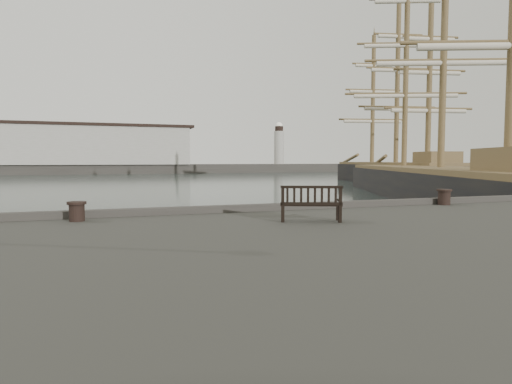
# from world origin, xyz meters

# --- Properties ---
(ground) EXTENTS (400.00, 400.00, 0.00)m
(ground) POSITION_xyz_m (0.00, 0.00, 0.00)
(ground) COLOR black
(ground) RESTS_ON ground
(breakwater) EXTENTS (140.00, 9.50, 12.20)m
(breakwater) POSITION_xyz_m (-4.56, 92.00, 4.30)
(breakwater) COLOR #383530
(breakwater) RESTS_ON ground
(bench) EXTENTS (1.44, 0.95, 0.78)m
(bench) POSITION_xyz_m (-0.57, -2.55, 1.81)
(bench) COLOR black
(bench) RESTS_ON quay
(bollard_left) EXTENTS (0.44, 0.44, 0.44)m
(bollard_left) POSITION_xyz_m (-5.50, -0.74, 1.78)
(bollard_left) COLOR black
(bollard_left) RESTS_ON quay
(bollard_right) EXTENTS (0.54, 0.54, 0.48)m
(bollard_right) POSITION_xyz_m (5.01, -0.50, 1.80)
(bollard_right) COLOR black
(bollard_right) RESTS_ON quay
(tall_ship_main) EXTENTS (20.12, 35.38, 26.53)m
(tall_ship_main) POSITION_xyz_m (18.98, 15.35, 0.69)
(tall_ship_main) COLOR black
(tall_ship_main) RESTS_ON ground
(tall_ship_far) EXTENTS (11.96, 28.38, 23.78)m
(tall_ship_far) POSITION_xyz_m (29.41, 34.61, 0.79)
(tall_ship_far) COLOR black
(tall_ship_far) RESTS_ON ground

